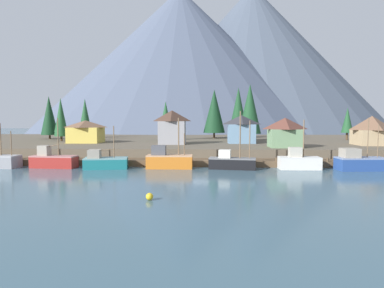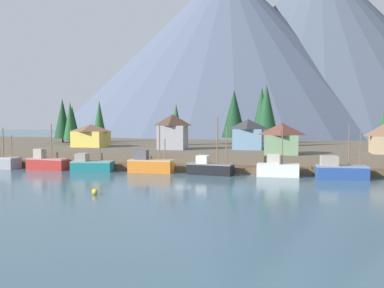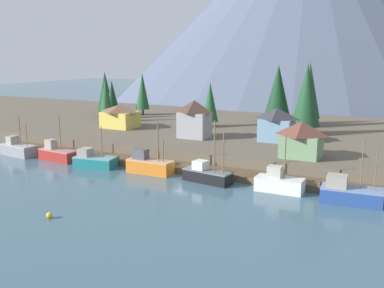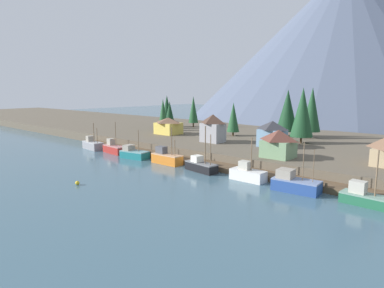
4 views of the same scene
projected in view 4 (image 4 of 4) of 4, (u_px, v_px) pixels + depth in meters
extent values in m
cube|color=#3D5B6B|center=(242.00, 155.00, 84.64)|extent=(400.00, 400.00, 1.00)
cube|color=brown|center=(195.00, 162.00, 71.18)|extent=(80.00, 4.00, 1.00)
cylinder|color=brown|center=(92.00, 144.00, 93.37)|extent=(0.36, 0.36, 1.60)
cylinder|color=brown|center=(109.00, 147.00, 88.13)|extent=(0.36, 0.36, 1.60)
cylinder|color=brown|center=(129.00, 151.00, 82.89)|extent=(0.36, 0.36, 1.60)
cylinder|color=brown|center=(150.00, 155.00, 77.66)|extent=(0.36, 0.36, 1.60)
cylinder|color=brown|center=(175.00, 160.00, 72.42)|extent=(0.36, 0.36, 1.60)
cylinder|color=brown|center=(204.00, 165.00, 67.18)|extent=(0.36, 0.36, 1.60)
cylinder|color=brown|center=(238.00, 171.00, 61.94)|extent=(0.36, 0.36, 1.60)
cylinder|color=brown|center=(278.00, 179.00, 56.71)|extent=(0.36, 0.36, 1.60)
cylinder|color=brown|center=(326.00, 188.00, 51.47)|extent=(0.36, 0.36, 1.60)
cube|color=brown|center=(267.00, 142.00, 93.22)|extent=(400.00, 56.00, 2.50)
cone|color=#4C566B|center=(344.00, 44.00, 169.88)|extent=(155.34, 155.34, 76.39)
cube|color=gray|center=(93.00, 146.00, 89.41)|extent=(7.36, 3.50, 1.78)
cube|color=#9F9FA2|center=(93.00, 142.00, 89.25)|extent=(7.36, 3.50, 0.20)
cube|color=gray|center=(90.00, 138.00, 90.20)|extent=(1.72, 1.94, 1.41)
cylinder|color=brown|center=(94.00, 132.00, 88.23)|extent=(0.18, 0.18, 5.07)
cylinder|color=brown|center=(97.00, 136.00, 86.99)|extent=(0.16, 0.16, 3.84)
cylinder|color=brown|center=(92.00, 134.00, 89.13)|extent=(2.69, 0.44, 0.56)
cube|color=maroon|center=(114.00, 150.00, 83.62)|extent=(7.29, 3.05, 1.72)
cube|color=#AD6C6A|center=(114.00, 146.00, 83.46)|extent=(7.29, 3.05, 0.20)
cube|color=gray|center=(111.00, 142.00, 84.46)|extent=(1.76, 1.56, 1.59)
cylinder|color=brown|center=(116.00, 134.00, 82.39)|extent=(0.16, 0.16, 5.91)
cylinder|color=brown|center=(114.00, 139.00, 83.23)|extent=(2.15, 0.30, 0.52)
cube|color=#196B70|center=(135.00, 155.00, 77.66)|extent=(6.96, 4.06, 1.51)
cube|color=#679496|center=(135.00, 151.00, 77.52)|extent=(6.96, 4.06, 0.20)
cube|color=gray|center=(129.00, 147.00, 78.32)|extent=(2.15, 2.63, 1.25)
cylinder|color=brown|center=(138.00, 141.00, 76.45)|extent=(0.15, 0.15, 4.91)
cylinder|color=brown|center=(136.00, 146.00, 77.11)|extent=(2.18, 0.46, 0.28)
cube|color=#CC6B1E|center=(167.00, 159.00, 71.75)|extent=(7.12, 2.62, 1.89)
cube|color=tan|center=(167.00, 155.00, 71.58)|extent=(7.12, 2.62, 0.20)
cube|color=#4C4C51|center=(161.00, 150.00, 72.53)|extent=(2.20, 1.57, 1.50)
cylinder|color=brown|center=(172.00, 141.00, 70.18)|extent=(0.20, 0.20, 5.79)
cylinder|color=brown|center=(175.00, 148.00, 69.79)|extent=(0.17, 0.17, 3.37)
cube|color=black|center=(201.00, 168.00, 65.12)|extent=(7.37, 3.36, 1.54)
cube|color=slate|center=(201.00, 163.00, 64.98)|extent=(7.37, 3.36, 0.20)
cube|color=silver|center=(197.00, 159.00, 65.75)|extent=(2.03, 2.10, 1.21)
cylinder|color=brown|center=(205.00, 145.00, 63.52)|extent=(0.20, 0.20, 7.15)
cylinder|color=brown|center=(211.00, 150.00, 62.54)|extent=(0.17, 0.17, 5.72)
cube|color=silver|center=(248.00, 176.00, 58.66)|extent=(6.21, 2.61, 1.69)
cube|color=silver|center=(248.00, 170.00, 58.51)|extent=(6.21, 2.61, 0.20)
cube|color=#B2AD9E|center=(245.00, 165.00, 58.81)|extent=(1.84, 1.53, 1.48)
cylinder|color=brown|center=(251.00, 154.00, 57.66)|extent=(0.17, 0.17, 5.70)
cube|color=navy|center=(296.00, 186.00, 52.32)|extent=(7.32, 3.67, 1.73)
cube|color=#6C7DA2|center=(296.00, 180.00, 52.16)|extent=(7.32, 3.67, 0.20)
cube|color=gray|center=(286.00, 173.00, 53.09)|extent=(2.55, 2.56, 1.38)
cylinder|color=brown|center=(303.00, 161.00, 51.12)|extent=(0.12, 0.12, 5.97)
cylinder|color=brown|center=(314.00, 166.00, 50.27)|extent=(0.11, 0.11, 4.96)
cube|color=#1E5B3D|center=(366.00, 200.00, 46.22)|extent=(6.54, 2.90, 1.32)
cube|color=gray|center=(366.00, 195.00, 46.10)|extent=(6.54, 2.90, 0.20)
cube|color=#B2AD9E|center=(358.00, 187.00, 46.73)|extent=(2.14, 1.63, 1.68)
cylinder|color=brown|center=(377.00, 173.00, 44.84)|extent=(0.19, 0.19, 6.27)
cube|color=gold|center=(168.00, 128.00, 100.22)|extent=(6.78, 5.71, 3.37)
pyramid|color=brown|center=(168.00, 120.00, 99.82)|extent=(7.12, 5.99, 1.52)
cube|color=gray|center=(213.00, 133.00, 84.92)|extent=(5.38, 4.09, 4.73)
pyramid|color=#422D23|center=(213.00, 119.00, 84.36)|extent=(5.65, 4.29, 2.24)
cube|color=#6B8E66|center=(278.00, 149.00, 65.87)|extent=(5.65, 4.97, 3.33)
pyramid|color=brown|center=(279.00, 135.00, 65.44)|extent=(5.93, 5.22, 2.09)
cube|color=#6689A8|center=(272.00, 138.00, 78.02)|extent=(5.69, 4.44, 4.04)
pyramid|color=#2D2D33|center=(273.00, 125.00, 77.54)|extent=(5.97, 4.66, 1.95)
cylinder|color=#4C3823|center=(170.00, 125.00, 114.87)|extent=(0.50, 0.50, 2.00)
cone|color=#14381E|center=(170.00, 112.00, 114.14)|extent=(3.21, 3.21, 7.14)
cylinder|color=#4C3823|center=(193.00, 125.00, 119.09)|extent=(0.50, 0.50, 1.53)
cone|color=#1E4C28|center=(193.00, 109.00, 118.23)|extent=(3.42, 3.42, 9.21)
cylinder|color=#4C3823|center=(286.00, 134.00, 95.53)|extent=(0.50, 0.50, 1.51)
cone|color=#14381E|center=(287.00, 110.00, 94.48)|extent=(5.84, 5.84, 11.57)
cylinder|color=#4C3823|center=(310.00, 135.00, 91.92)|extent=(0.50, 0.50, 1.85)
cone|color=#194223|center=(312.00, 110.00, 90.82)|extent=(4.93, 4.93, 11.82)
cylinder|color=#4C3823|center=(233.00, 134.00, 96.79)|extent=(0.50, 0.50, 1.15)
cone|color=#1E4C28|center=(233.00, 117.00, 96.03)|extent=(3.50, 3.50, 8.32)
cylinder|color=#4C3823|center=(301.00, 140.00, 83.19)|extent=(0.50, 0.50, 1.68)
cone|color=#194223|center=(302.00, 112.00, 82.11)|extent=(5.46, 5.46, 11.90)
cylinder|color=#4C3823|center=(167.00, 125.00, 119.92)|extent=(0.50, 0.50, 1.09)
cone|color=#14381E|center=(167.00, 110.00, 119.04)|extent=(4.27, 4.27, 9.97)
cylinder|color=#4C3823|center=(163.00, 129.00, 109.43)|extent=(0.50, 0.50, 1.16)
cone|color=#1E4C28|center=(163.00, 113.00, 108.62)|extent=(3.24, 3.24, 8.95)
sphere|color=gold|center=(77.00, 183.00, 55.99)|extent=(0.70, 0.70, 0.70)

